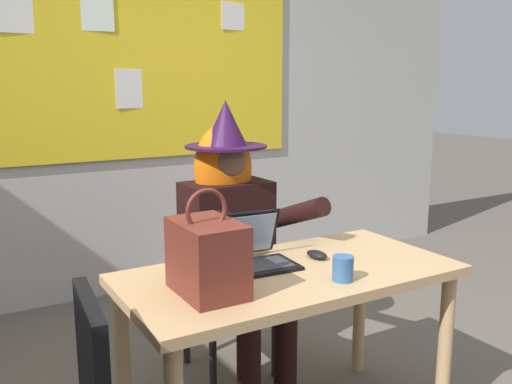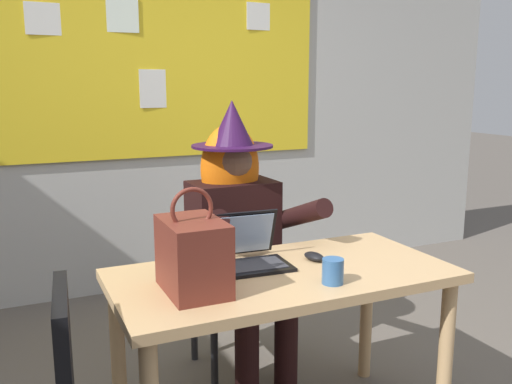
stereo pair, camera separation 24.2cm
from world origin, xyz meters
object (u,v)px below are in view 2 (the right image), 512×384
Objects in this scene: laptop at (251,253)px; coffee_mug at (333,271)px; desk_main at (283,295)px; computer_mouse at (314,256)px; chair_at_desk at (229,269)px; handbag at (193,255)px; person_costumed at (238,223)px.

coffee_mug is (0.18, -0.33, 0.00)m from laptop.
laptop is at bearing 121.91° from desk_main.
chair_at_desk is at bearing 90.86° from computer_mouse.
chair_at_desk is at bearing 86.14° from desk_main.
handbag reaches higher than computer_mouse.
person_costumed reaches higher than coffee_mug.
handbag is 3.98× the size of coffee_mug.
chair_at_desk is 0.93m from coffee_mug.
person_costumed reaches higher than handbag.
laptop is at bearing 154.97° from computer_mouse.
desk_main is 0.22m from computer_mouse.
desk_main is 0.70m from chair_at_desk.
computer_mouse is 0.28m from coffee_mug.
laptop is at bearing 31.56° from handbag.
laptop is (-0.08, 0.13, 0.15)m from desk_main.
laptop is (-0.13, -0.56, 0.26)m from chair_at_desk.
coffee_mug is at bearing 2.97° from person_costumed.
handbag reaches higher than desk_main.
handbag is at bearing -178.78° from computer_mouse.
chair_at_desk is 0.68m from computer_mouse.
computer_mouse is (0.18, 0.07, 0.12)m from desk_main.
computer_mouse is at bearing 13.80° from chair_at_desk.
desk_main is 12.89× the size of computer_mouse.
person_costumed is at bearing 1.31° from chair_at_desk.
computer_mouse is at bearing 13.58° from person_costumed.
laptop is at bearing 119.20° from coffee_mug.
computer_mouse is at bearing 73.95° from coffee_mug.
computer_mouse reaches higher than desk_main.
computer_mouse is at bearing 20.09° from desk_main.
chair_at_desk is 0.66× the size of person_costumed.
desk_main is 14.11× the size of coffee_mug.
chair_at_desk reaches higher than coffee_mug.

